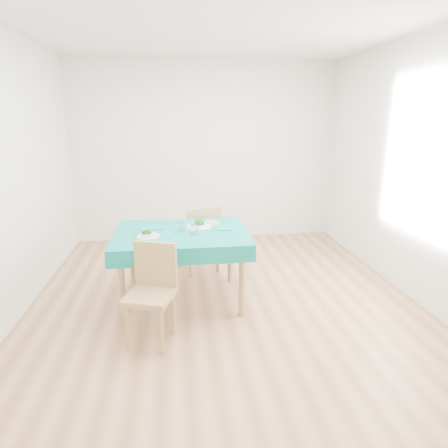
{
  "coord_description": "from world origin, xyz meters",
  "views": [
    {
      "loc": [
        -0.45,
        -3.54,
        1.87
      ],
      "look_at": [
        0.0,
        0.0,
        0.85
      ],
      "focal_mm": 30.0,
      "sensor_mm": 36.0,
      "label": 1
    }
  ],
  "objects": [
    {
      "name": "table",
      "position": [
        -0.42,
        0.09,
        0.38
      ],
      "size": [
        1.33,
        1.01,
        0.76
      ],
      "primitive_type": "cube",
      "color": "#0A6D6A",
      "rests_on": "ground"
    },
    {
      "name": "bread_slice",
      "position": [
        -0.09,
        0.35,
        0.78
      ],
      "size": [
        0.13,
        0.13,
        0.02
      ],
      "primitive_type": "cube",
      "rotation": [
        0.0,
        0.0,
        0.28
      ],
      "color": "beige",
      "rests_on": "side_plate"
    },
    {
      "name": "bowl_far",
      "position": [
        -0.23,
        0.23,
        0.8
      ],
      "size": [
        0.25,
        0.25,
        0.08
      ],
      "primitive_type": null,
      "color": "white",
      "rests_on": "table"
    },
    {
      "name": "chair_far",
      "position": [
        -0.21,
        0.9,
        0.56
      ],
      "size": [
        0.59,
        0.61,
        1.11
      ],
      "primitive_type": "cube",
      "rotation": [
        0.0,
        0.0,
        3.5
      ],
      "color": "olive",
      "rests_on": "ground"
    },
    {
      "name": "fork_far",
      "position": [
        -0.35,
        0.2,
        0.76
      ],
      "size": [
        0.08,
        0.2,
        0.0
      ],
      "primitive_type": "cube",
      "rotation": [
        0.0,
        0.0,
        -0.26
      ],
      "color": "silver",
      "rests_on": "table"
    },
    {
      "name": "bowl_near",
      "position": [
        -0.74,
        -0.05,
        0.79
      ],
      "size": [
        0.22,
        0.22,
        0.07
      ],
      "primitive_type": null,
      "color": "white",
      "rests_on": "table"
    },
    {
      "name": "knife_near",
      "position": [
        -0.57,
        -0.01,
        0.76
      ],
      "size": [
        0.11,
        0.22,
        0.0
      ],
      "primitive_type": "cube",
      "rotation": [
        0.0,
        0.0,
        -0.42
      ],
      "color": "silver",
      "rests_on": "table"
    },
    {
      "name": "fork_near",
      "position": [
        -0.92,
        -0.01,
        0.76
      ],
      "size": [
        0.06,
        0.16,
        0.0
      ],
      "primitive_type": "cube",
      "rotation": [
        0.0,
        0.0,
        -0.24
      ],
      "color": "silver",
      "rests_on": "table"
    },
    {
      "name": "chair_near",
      "position": [
        -0.71,
        -0.64,
        0.47
      ],
      "size": [
        0.49,
        0.51,
        0.94
      ],
      "primitive_type": "cube",
      "rotation": [
        0.0,
        0.0,
        -0.32
      ],
      "color": "olive",
      "rests_on": "ground"
    },
    {
      "name": "room_shell",
      "position": [
        0.0,
        0.0,
        1.35
      ],
      "size": [
        4.02,
        4.52,
        2.73
      ],
      "color": "brown",
      "rests_on": "ground"
    },
    {
      "name": "napkin_near",
      "position": [
        -0.73,
        0.23,
        0.76
      ],
      "size": [
        0.25,
        0.21,
        0.01
      ],
      "primitive_type": "cube",
      "rotation": [
        0.0,
        0.0,
        0.33
      ],
      "color": "#0E7974",
      "rests_on": "table"
    },
    {
      "name": "tumbler_side",
      "position": [
        -0.3,
        0.0,
        0.81
      ],
      "size": [
        0.07,
        0.07,
        0.09
      ],
      "primitive_type": "cylinder",
      "color": "white",
      "rests_on": "table"
    },
    {
      "name": "knife_far",
      "position": [
        0.06,
        0.1,
        0.76
      ],
      "size": [
        0.07,
        0.2,
        0.0
      ],
      "primitive_type": "cube",
      "rotation": [
        0.0,
        0.0,
        0.29
      ],
      "color": "silver",
      "rests_on": "table"
    },
    {
      "name": "tumbler_center",
      "position": [
        -0.42,
        0.11,
        0.8
      ],
      "size": [
        0.07,
        0.07,
        0.09
      ],
      "primitive_type": "cylinder",
      "color": "white",
      "rests_on": "table"
    },
    {
      "name": "napkin_far",
      "position": [
        0.02,
        0.13,
        0.76
      ],
      "size": [
        0.22,
        0.18,
        0.01
      ],
      "primitive_type": "cube",
      "rotation": [
        0.0,
        0.0,
        -0.28
      ],
      "color": "#0E7974",
      "rests_on": "table"
    },
    {
      "name": "side_plate",
      "position": [
        -0.09,
        0.35,
        0.76
      ],
      "size": [
        0.2,
        0.2,
        0.01
      ],
      "primitive_type": "cylinder",
      "color": "#98C05D",
      "rests_on": "table"
    }
  ]
}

